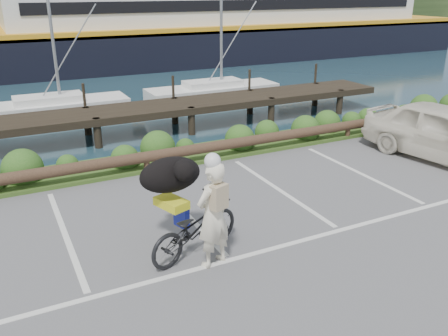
# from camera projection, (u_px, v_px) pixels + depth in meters

# --- Properties ---
(ground) EXTENTS (72.00, 72.00, 0.00)m
(ground) POSITION_uv_depth(u_px,v_px,m) (221.00, 250.00, 9.18)
(ground) COLOR #555558
(harbor_backdrop) EXTENTS (170.00, 160.00, 30.00)m
(harbor_backdrop) POSITION_uv_depth(u_px,v_px,m) (5.00, 19.00, 74.91)
(harbor_backdrop) COLOR #1A323E
(harbor_backdrop) RESTS_ON ground
(vegetation_strip) EXTENTS (34.00, 1.60, 0.10)m
(vegetation_strip) POSITION_uv_depth(u_px,v_px,m) (140.00, 163.00, 13.59)
(vegetation_strip) COLOR #3D5B21
(vegetation_strip) RESTS_ON ground
(log_rail) EXTENTS (32.00, 0.30, 0.60)m
(log_rail) POSITION_uv_depth(u_px,v_px,m) (147.00, 172.00, 13.03)
(log_rail) COLOR #443021
(log_rail) RESTS_ON ground
(bicycle) EXTENTS (2.20, 1.38, 1.09)m
(bicycle) POSITION_uv_depth(u_px,v_px,m) (195.00, 228.00, 8.88)
(bicycle) COLOR black
(bicycle) RESTS_ON ground
(cyclist) EXTENTS (0.84, 0.69, 1.99)m
(cyclist) POSITION_uv_depth(u_px,v_px,m) (213.00, 215.00, 8.40)
(cyclist) COLOR white
(cyclist) RESTS_ON ground
(dog) EXTENTS (0.96, 1.33, 0.70)m
(dog) POSITION_uv_depth(u_px,v_px,m) (170.00, 175.00, 8.99)
(dog) COLOR black
(dog) RESTS_ON bicycle
(parked_car) EXTENTS (2.79, 5.11, 1.65)m
(parked_car) POSITION_uv_depth(u_px,v_px,m) (446.00, 133.00, 13.71)
(parked_car) COLOR silver
(parked_car) RESTS_ON ground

